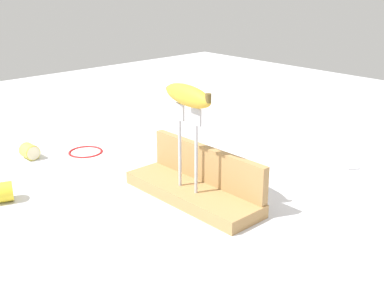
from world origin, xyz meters
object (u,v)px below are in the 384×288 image
at_px(fork_stand_center, 188,140).
at_px(wire_coil, 86,151).
at_px(banana_raised_center, 188,95).
at_px(fork_fallen_near, 338,168).
at_px(banana_chunk_far, 30,151).

height_order(fork_stand_center, wire_coil, fork_stand_center).
relative_size(banana_raised_center, wire_coil, 1.67).
height_order(fork_fallen_near, banana_chunk_far, banana_chunk_far).
bearing_deg(fork_fallen_near, banana_chunk_far, -138.41).
distance_m(banana_chunk_far, wire_coil, 0.15).
relative_size(fork_stand_center, wire_coil, 1.96).
relative_size(fork_stand_center, banana_raised_center, 1.18).
bearing_deg(fork_stand_center, wire_coil, -179.66).
height_order(banana_raised_center, wire_coil, banana_raised_center).
height_order(fork_fallen_near, wire_coil, same).
xyz_separation_m(fork_stand_center, banana_raised_center, (-0.00, 0.00, 0.10)).
bearing_deg(wire_coil, banana_chunk_far, -113.33).
relative_size(fork_fallen_near, banana_chunk_far, 3.29).
height_order(fork_stand_center, banana_raised_center, banana_raised_center).
relative_size(fork_stand_center, banana_chunk_far, 4.12).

